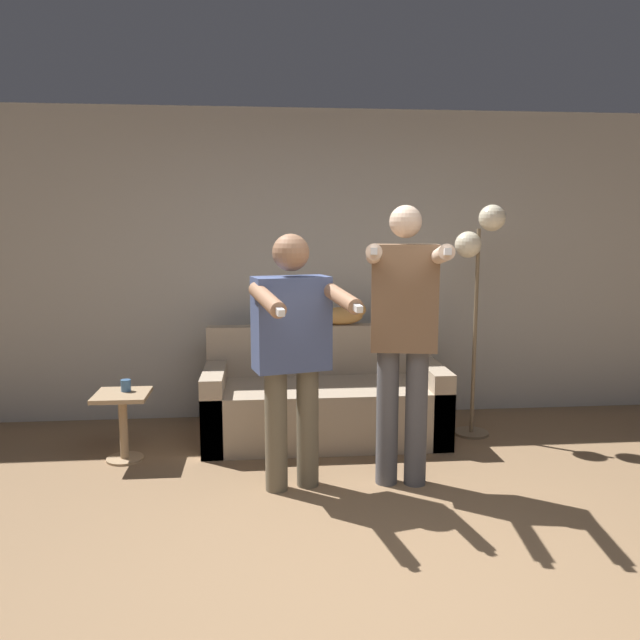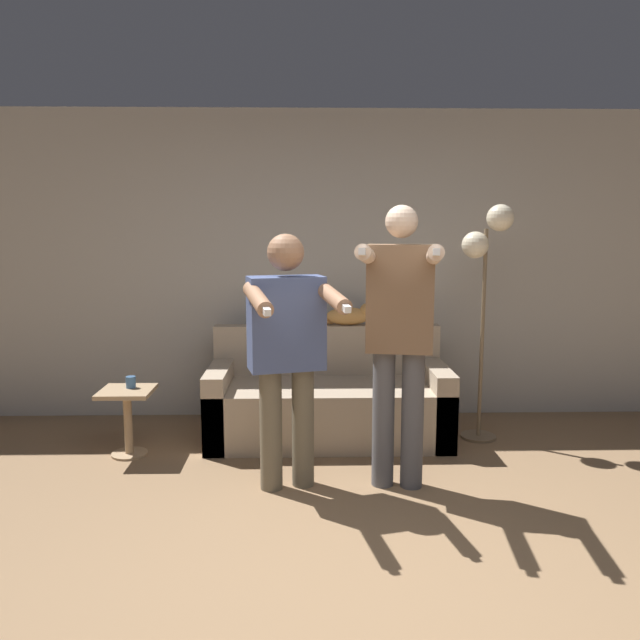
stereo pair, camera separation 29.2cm
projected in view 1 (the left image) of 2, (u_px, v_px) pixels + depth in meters
The scene contains 9 objects.
ground_plane at pixel (393, 607), 2.72m from camera, with size 16.00×16.00×0.00m, color #846647.
wall_back at pixel (327, 266), 5.33m from camera, with size 10.00×0.05×2.60m.
couch at pixel (324, 402), 4.87m from camera, with size 1.83×0.81×0.84m.
person_left at pixel (292, 344), 3.80m from camera, with size 0.63×0.76×1.60m.
person_right at pixel (404, 328), 3.85m from camera, with size 0.55×0.73×1.77m.
cat at pixel (343, 315), 5.08m from camera, with size 0.49×0.13×0.18m.
floor_lamp at pixel (479, 256), 4.75m from camera, with size 0.38×0.27×1.80m.
side_table at pixel (123, 413), 4.37m from camera, with size 0.37×0.37×0.49m.
cup at pixel (126, 385), 4.39m from camera, with size 0.07×0.07×0.08m.
Camera 1 is at (-0.55, -2.45, 1.65)m, focal length 35.00 mm.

